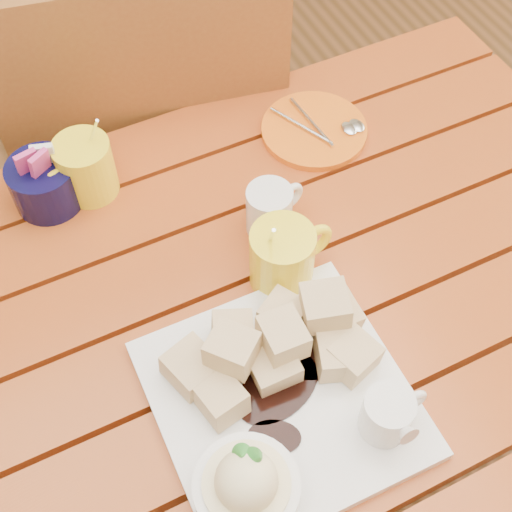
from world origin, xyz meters
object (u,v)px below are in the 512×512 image
coffee_mug_left (84,168)px  dessert_plate (278,406)px  coffee_mug_right (284,256)px  orange_saucer (315,130)px  table (251,357)px  chair_far (150,143)px

coffee_mug_left → dessert_plate: bearing=-95.0°
coffee_mug_right → orange_saucer: coffee_mug_right is taller
coffee_mug_right → table: bearing=-155.2°
table → coffee_mug_right: 0.17m
chair_far → table: bearing=96.3°
dessert_plate → orange_saucer: (0.26, 0.39, -0.03)m
orange_saucer → dessert_plate: bearing=-124.2°
table → coffee_mug_left: size_ratio=8.88×
dessert_plate → orange_saucer: 0.47m
dessert_plate → coffee_mug_right: bearing=60.9°
coffee_mug_left → orange_saucer: coffee_mug_left is taller
dessert_plate → chair_far: 0.72m
coffee_mug_left → coffee_mug_right: size_ratio=0.96×
orange_saucer → coffee_mug_left: bearing=172.9°
coffee_mug_left → chair_far: size_ratio=0.14×
coffee_mug_right → orange_saucer: (0.17, 0.22, -0.04)m
coffee_mug_right → coffee_mug_left: bearing=119.2°
dessert_plate → orange_saucer: bearing=55.8°
orange_saucer → chair_far: (-0.19, 0.29, -0.21)m
coffee_mug_right → orange_saucer: 0.28m
coffee_mug_right → chair_far: bearing=86.5°
table → coffee_mug_right: bearing=30.8°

